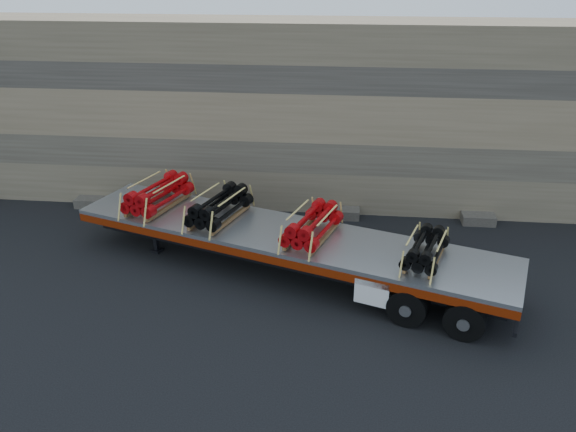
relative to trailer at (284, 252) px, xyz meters
name	(u,v)px	position (x,y,z in m)	size (l,w,h in m)	color
ground	(276,278)	(-0.20, -0.42, -0.69)	(120.00, 120.00, 0.00)	black
rock_wall	(296,114)	(-0.20, 6.08, 2.81)	(44.00, 3.00, 7.00)	#7A6B54
trailer	(284,252)	(0.00, 0.00, 0.00)	(13.87, 2.67, 1.39)	#B1B4B9
bundle_front	(158,195)	(-4.41, 1.48, 1.13)	(1.23, 2.46, 0.87)	#B3090D
bundle_midfront	(219,207)	(-2.16, 0.72, 1.11)	(1.19, 2.38, 0.84)	black
bundle_midrear	(312,226)	(0.87, -0.29, 1.10)	(1.15, 2.30, 0.82)	#B3090D
bundle_rear	(426,250)	(4.06, -1.36, 1.04)	(0.98, 1.97, 0.70)	black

